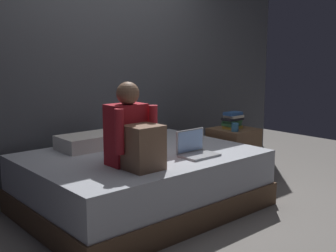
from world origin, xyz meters
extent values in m
plane|color=gray|center=(0.00, 0.00, 0.00)|extent=(8.00, 8.00, 0.00)
cube|color=#4C4F54|center=(0.00, 1.20, 1.35)|extent=(5.60, 0.10, 2.70)
cube|color=brown|center=(-0.20, 0.30, 0.10)|extent=(2.00, 1.50, 0.21)
cube|color=#B2B7C1|center=(-0.20, 0.30, 0.36)|extent=(1.96, 1.46, 0.31)
cube|color=brown|center=(1.10, 0.32, 0.29)|extent=(0.44, 0.44, 0.57)
sphere|color=gray|center=(1.10, 0.10, 0.41)|extent=(0.04, 0.04, 0.04)
cube|color=#B21E28|center=(-0.52, 0.07, 0.75)|extent=(0.30, 0.20, 0.48)
sphere|color=brown|center=(-0.52, 0.04, 1.08)|extent=(0.18, 0.18, 0.18)
cube|color=brown|center=(-0.52, -0.15, 0.68)|extent=(0.26, 0.24, 0.34)
cylinder|color=#B21E28|center=(-0.68, -0.07, 0.81)|extent=(0.07, 0.07, 0.34)
cylinder|color=#B21E28|center=(-0.36, -0.07, 0.81)|extent=(0.07, 0.07, 0.34)
cube|color=#9EA0A5|center=(0.09, -0.14, 0.52)|extent=(0.32, 0.22, 0.02)
cube|color=#9EA0A5|center=(0.09, -0.03, 0.63)|extent=(0.32, 0.01, 0.20)
cube|color=#8CB2EA|center=(0.09, -0.04, 0.63)|extent=(0.29, 0.00, 0.18)
cube|color=silver|center=(-0.45, 0.75, 0.58)|extent=(0.56, 0.36, 0.13)
cube|color=gold|center=(1.09, 0.34, 0.59)|extent=(0.19, 0.13, 0.03)
cube|color=#387042|center=(1.08, 0.34, 0.62)|extent=(0.18, 0.14, 0.04)
cube|color=#387042|center=(1.09, 0.34, 0.66)|extent=(0.18, 0.14, 0.03)
cube|color=black|center=(1.08, 0.33, 0.68)|extent=(0.22, 0.14, 0.03)
cube|color=beige|center=(1.09, 0.32, 0.71)|extent=(0.18, 0.14, 0.03)
cube|color=#284C84|center=(1.08, 0.33, 0.74)|extent=(0.20, 0.12, 0.03)
cylinder|color=teal|center=(0.97, 0.20, 0.62)|extent=(0.08, 0.08, 0.09)
camera|label=1|loc=(-2.38, -2.55, 1.37)|focal=44.22mm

